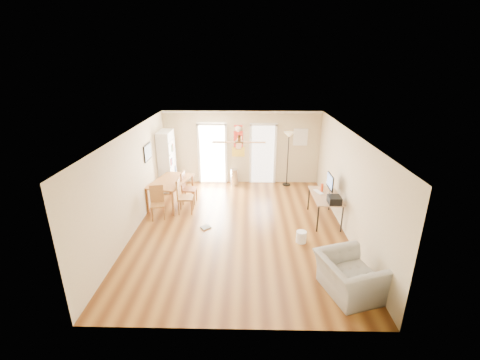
{
  "coord_description": "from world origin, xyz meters",
  "views": [
    {
      "loc": [
        0.19,
        -7.74,
        4.26
      ],
      "look_at": [
        0.0,
        0.6,
        1.15
      ],
      "focal_mm": 24.37,
      "sensor_mm": 36.0,
      "label": 1
    }
  ],
  "objects_px": {
    "trash_can": "(234,177)",
    "armchair": "(349,276)",
    "dining_chair_near": "(157,203)",
    "wastebasket_a": "(301,237)",
    "dining_table": "(171,192)",
    "bookshelf": "(167,161)",
    "torchiere_lamp": "(288,159)",
    "printer": "(334,200)",
    "dining_chair_right_a": "(189,188)",
    "computer_desk": "(324,208)",
    "dining_chair_right_b": "(185,196)"
  },
  "relations": [
    {
      "from": "dining_chair_right_a",
      "to": "computer_desk",
      "type": "height_order",
      "value": "dining_chair_right_a"
    },
    {
      "from": "wastebasket_a",
      "to": "computer_desk",
      "type": "bearing_deg",
      "value": 56.18
    },
    {
      "from": "computer_desk",
      "to": "dining_chair_near",
      "type": "bearing_deg",
      "value": 179.93
    },
    {
      "from": "bookshelf",
      "to": "dining_chair_near",
      "type": "bearing_deg",
      "value": -84.47
    },
    {
      "from": "dining_table",
      "to": "trash_can",
      "type": "distance_m",
      "value": 2.52
    },
    {
      "from": "bookshelf",
      "to": "dining_table",
      "type": "bearing_deg",
      "value": -72.95
    },
    {
      "from": "computer_desk",
      "to": "printer",
      "type": "relative_size",
      "value": 3.83
    },
    {
      "from": "printer",
      "to": "dining_chair_right_a",
      "type": "bearing_deg",
      "value": 158.27
    },
    {
      "from": "dining_chair_right_a",
      "to": "trash_can",
      "type": "bearing_deg",
      "value": -38.11
    },
    {
      "from": "dining_table",
      "to": "trash_can",
      "type": "xyz_separation_m",
      "value": [
        1.9,
        1.66,
        -0.09
      ]
    },
    {
      "from": "computer_desk",
      "to": "dining_chair_right_a",
      "type": "bearing_deg",
      "value": 164.47
    },
    {
      "from": "dining_table",
      "to": "wastebasket_a",
      "type": "bearing_deg",
      "value": -30.7
    },
    {
      "from": "computer_desk",
      "to": "armchair",
      "type": "relative_size",
      "value": 1.21
    },
    {
      "from": "trash_can",
      "to": "armchair",
      "type": "height_order",
      "value": "armchair"
    },
    {
      "from": "computer_desk",
      "to": "armchair",
      "type": "bearing_deg",
      "value": -93.71
    },
    {
      "from": "dining_chair_near",
      "to": "torchiere_lamp",
      "type": "xyz_separation_m",
      "value": [
        3.94,
        2.7,
        0.5
      ]
    },
    {
      "from": "dining_chair_right_a",
      "to": "computer_desk",
      "type": "xyz_separation_m",
      "value": [
        3.95,
        -1.1,
        -0.13
      ]
    },
    {
      "from": "dining_chair_near",
      "to": "printer",
      "type": "xyz_separation_m",
      "value": [
        4.77,
        -0.53,
        0.38
      ]
    },
    {
      "from": "computer_desk",
      "to": "printer",
      "type": "distance_m",
      "value": 0.71
    },
    {
      "from": "dining_chair_right_b",
      "to": "armchair",
      "type": "height_order",
      "value": "dining_chair_right_b"
    },
    {
      "from": "dining_chair_near",
      "to": "wastebasket_a",
      "type": "xyz_separation_m",
      "value": [
        3.86,
        -1.21,
        -0.32
      ]
    },
    {
      "from": "trash_can",
      "to": "dining_chair_near",
      "type": "bearing_deg",
      "value": -128.01
    },
    {
      "from": "dining_table",
      "to": "dining_chair_near",
      "type": "height_order",
      "value": "dining_chair_near"
    },
    {
      "from": "dining_chair_right_a",
      "to": "wastebasket_a",
      "type": "xyz_separation_m",
      "value": [
        3.14,
        -2.3,
        -0.36
      ]
    },
    {
      "from": "trash_can",
      "to": "torchiere_lamp",
      "type": "xyz_separation_m",
      "value": [
        1.87,
        0.06,
        0.67
      ]
    },
    {
      "from": "dining_chair_near",
      "to": "printer",
      "type": "distance_m",
      "value": 4.81
    },
    {
      "from": "dining_table",
      "to": "torchiere_lamp",
      "type": "relative_size",
      "value": 0.81
    },
    {
      "from": "dining_chair_right_a",
      "to": "printer",
      "type": "height_order",
      "value": "dining_chair_right_a"
    },
    {
      "from": "torchiere_lamp",
      "to": "armchair",
      "type": "height_order",
      "value": "torchiere_lamp"
    },
    {
      "from": "trash_can",
      "to": "wastebasket_a",
      "type": "relative_size",
      "value": 2.04
    },
    {
      "from": "dining_table",
      "to": "dining_chair_right_a",
      "type": "distance_m",
      "value": 0.57
    },
    {
      "from": "dining_chair_right_b",
      "to": "trash_can",
      "type": "distance_m",
      "value": 2.62
    },
    {
      "from": "dining_table",
      "to": "dining_chair_right_b",
      "type": "distance_m",
      "value": 0.81
    },
    {
      "from": "torchiere_lamp",
      "to": "wastebasket_a",
      "type": "xyz_separation_m",
      "value": [
        -0.08,
        -3.91,
        -0.82
      ]
    },
    {
      "from": "wastebasket_a",
      "to": "trash_can",
      "type": "bearing_deg",
      "value": 114.95
    },
    {
      "from": "printer",
      "to": "dining_chair_near",
      "type": "bearing_deg",
      "value": 173.74
    },
    {
      "from": "bookshelf",
      "to": "torchiere_lamp",
      "type": "xyz_separation_m",
      "value": [
        4.14,
        0.48,
        -0.05
      ]
    },
    {
      "from": "torchiere_lamp",
      "to": "wastebasket_a",
      "type": "distance_m",
      "value": 4.0
    },
    {
      "from": "dining_table",
      "to": "dining_chair_near",
      "type": "relative_size",
      "value": 1.67
    },
    {
      "from": "dining_chair_right_a",
      "to": "trash_can",
      "type": "height_order",
      "value": "dining_chair_right_a"
    },
    {
      "from": "bookshelf",
      "to": "computer_desk",
      "type": "bearing_deg",
      "value": -24.34
    },
    {
      "from": "trash_can",
      "to": "armchair",
      "type": "xyz_separation_m",
      "value": [
        2.4,
        -5.69,
        0.08
      ]
    },
    {
      "from": "dining_chair_near",
      "to": "trash_can",
      "type": "height_order",
      "value": "dining_chair_near"
    },
    {
      "from": "dining_chair_right_a",
      "to": "dining_chair_near",
      "type": "xyz_separation_m",
      "value": [
        -0.72,
        -1.09,
        -0.04
      ]
    },
    {
      "from": "dining_chair_near",
      "to": "printer",
      "type": "relative_size",
      "value": 2.55
    },
    {
      "from": "dining_table",
      "to": "printer",
      "type": "bearing_deg",
      "value": -18.12
    },
    {
      "from": "bookshelf",
      "to": "computer_desk",
      "type": "relative_size",
      "value": 1.45
    },
    {
      "from": "dining_chair_near",
      "to": "wastebasket_a",
      "type": "distance_m",
      "value": 4.06
    },
    {
      "from": "bookshelf",
      "to": "dining_chair_near",
      "type": "xyz_separation_m",
      "value": [
        0.21,
        -2.22,
        -0.55
      ]
    },
    {
      "from": "bookshelf",
      "to": "printer",
      "type": "xyz_separation_m",
      "value": [
        4.98,
        -2.75,
        -0.17
      ]
    }
  ]
}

